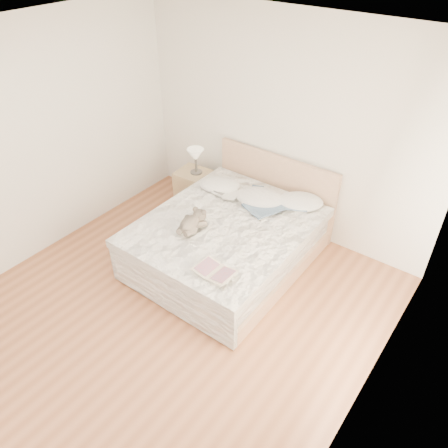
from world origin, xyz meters
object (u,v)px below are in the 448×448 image
at_px(table_lamp, 196,156).
at_px(childrens_book, 215,272).
at_px(photo_book, 227,193).
at_px(bed, 230,239).
at_px(teddy_bear, 190,229).
at_px(nightstand, 194,190).

distance_m(table_lamp, childrens_book, 2.10).
bearing_deg(photo_book, bed, -57.25).
bearing_deg(bed, childrens_book, -63.13).
distance_m(bed, childrens_book, 0.99).
xyz_separation_m(bed, teddy_bear, (-0.21, -0.47, 0.34)).
xyz_separation_m(bed, childrens_book, (0.42, -0.84, 0.32)).
bearing_deg(bed, nightstand, 149.77).
bearing_deg(nightstand, table_lamp, 15.95).
distance_m(table_lamp, photo_book, 0.78).
relative_size(table_lamp, childrens_book, 0.88).
bearing_deg(photo_book, nightstand, 153.66).
height_order(table_lamp, photo_book, table_lamp).
xyz_separation_m(photo_book, teddy_bear, (0.13, -0.86, 0.02)).
distance_m(nightstand, childrens_book, 2.14).
bearing_deg(childrens_book, teddy_bear, 151.73).
distance_m(nightstand, table_lamp, 0.54).
height_order(bed, table_lamp, bed).
bearing_deg(nightstand, photo_book, -18.13).
distance_m(nightstand, teddy_bear, 1.46).
xyz_separation_m(bed, photo_book, (-0.34, 0.39, 0.32)).
relative_size(photo_book, teddy_bear, 0.99).
height_order(photo_book, teddy_bear, teddy_bear).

